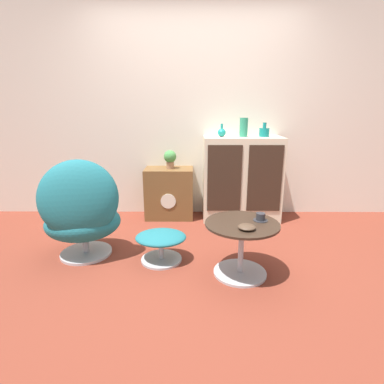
{
  "coord_description": "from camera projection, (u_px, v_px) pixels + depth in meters",
  "views": [
    {
      "loc": [
        -0.02,
        -2.35,
        1.32
      ],
      "look_at": [
        -0.04,
        0.44,
        0.55
      ],
      "focal_mm": 28.0,
      "sensor_mm": 36.0,
      "label": 1
    }
  ],
  "objects": [
    {
      "name": "ground_plane",
      "position": [
        196.0,
        266.0,
        2.62
      ],
      "size": [
        12.0,
        12.0,
        0.0
      ],
      "primitive_type": "plane",
      "color": "brown"
    },
    {
      "name": "wall_back",
      "position": [
        195.0,
        111.0,
        3.68
      ],
      "size": [
        6.4,
        0.06,
        2.6
      ],
      "color": "silver",
      "rests_on": "ground_plane"
    },
    {
      "name": "sideboard",
      "position": [
        241.0,
        179.0,
        3.64
      ],
      "size": [
        0.92,
        0.46,
        1.01
      ],
      "color": "beige",
      "rests_on": "ground_plane"
    },
    {
      "name": "tv_console",
      "position": [
        169.0,
        193.0,
        3.74
      ],
      "size": [
        0.59,
        0.38,
        0.62
      ],
      "color": "brown",
      "rests_on": "ground_plane"
    },
    {
      "name": "egg_chair",
      "position": [
        81.0,
        212.0,
        2.66
      ],
      "size": [
        0.8,
        0.76,
        0.94
      ],
      "color": "#B7B7BC",
      "rests_on": "ground_plane"
    },
    {
      "name": "ottoman",
      "position": [
        161.0,
        241.0,
        2.66
      ],
      "size": [
        0.45,
        0.38,
        0.27
      ],
      "color": "#B7B7BC",
      "rests_on": "ground_plane"
    },
    {
      "name": "coffee_table",
      "position": [
        241.0,
        243.0,
        2.42
      ],
      "size": [
        0.59,
        0.59,
        0.45
      ],
      "color": "#B7B7BC",
      "rests_on": "ground_plane"
    },
    {
      "name": "vase_leftmost",
      "position": [
        222.0,
        132.0,
        3.5
      ],
      "size": [
        0.09,
        0.09,
        0.15
      ],
      "color": "teal",
      "rests_on": "sideboard"
    },
    {
      "name": "vase_inner_left",
      "position": [
        244.0,
        127.0,
        3.48
      ],
      "size": [
        0.1,
        0.1,
        0.22
      ],
      "color": "#2D8E6B",
      "rests_on": "sideboard"
    },
    {
      "name": "vase_inner_right",
      "position": [
        264.0,
        132.0,
        3.49
      ],
      "size": [
        0.12,
        0.12,
        0.16
      ],
      "color": "#147A75",
      "rests_on": "sideboard"
    },
    {
      "name": "potted_plant",
      "position": [
        170.0,
        158.0,
        3.62
      ],
      "size": [
        0.15,
        0.15,
        0.22
      ],
      "color": "#996B4C",
      "rests_on": "tv_console"
    },
    {
      "name": "teacup",
      "position": [
        261.0,
        218.0,
        2.42
      ],
      "size": [
        0.12,
        0.12,
        0.06
      ],
      "color": "#2D2D33",
      "rests_on": "coffee_table"
    },
    {
      "name": "bowl",
      "position": [
        247.0,
        227.0,
        2.24
      ],
      "size": [
        0.13,
        0.13,
        0.04
      ],
      "color": "#4C3828",
      "rests_on": "coffee_table"
    }
  ]
}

